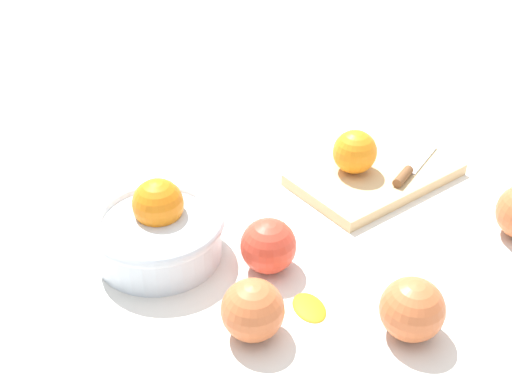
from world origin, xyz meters
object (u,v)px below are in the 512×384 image
at_px(knife, 411,167).
at_px(apple_front_left_2, 253,310).
at_px(apple_front_left, 412,309).
at_px(apple_mid_left, 268,246).
at_px(cutting_board, 375,175).
at_px(bowl, 158,230).
at_px(orange_on_board, 355,152).

height_order(knife, apple_front_left_2, apple_front_left_2).
xyz_separation_m(apple_front_left, apple_mid_left, (-0.05, 0.18, -0.00)).
bearing_deg(cutting_board, apple_front_left, -130.79).
bearing_deg(bowl, knife, -13.34).
bearing_deg(orange_on_board, bowl, 173.33).
relative_size(apple_front_left_2, apple_mid_left, 1.01).
xyz_separation_m(cutting_board, orange_on_board, (-0.03, 0.02, 0.04)).
bearing_deg(apple_mid_left, orange_on_board, 17.63).
bearing_deg(cutting_board, bowl, 170.65).
relative_size(bowl, apple_mid_left, 2.44).
distance_m(bowl, apple_mid_left, 0.14).
height_order(bowl, apple_front_left_2, bowl).
relative_size(bowl, apple_front_left_2, 2.42).
bearing_deg(cutting_board, knife, -40.65).
relative_size(bowl, orange_on_board, 2.63).
distance_m(apple_front_left, apple_mid_left, 0.19).
bearing_deg(apple_front_left_2, cutting_board, 20.45).
bearing_deg(cutting_board, orange_on_board, 144.78).
xyz_separation_m(bowl, apple_front_left, (0.14, -0.29, -0.00)).
height_order(knife, apple_mid_left, apple_mid_left).
bearing_deg(bowl, cutting_board, -9.35).
distance_m(bowl, apple_front_left_2, 0.18).
distance_m(cutting_board, apple_mid_left, 0.26).
distance_m(bowl, cutting_board, 0.35).
relative_size(apple_front_left, apple_mid_left, 1.03).
relative_size(cutting_board, knife, 1.57).
height_order(cutting_board, apple_front_left_2, apple_front_left_2).
bearing_deg(apple_front_left, cutting_board, 49.21).
bearing_deg(knife, apple_front_left_2, -166.37).
bearing_deg(orange_on_board, cutting_board, -35.22).
bearing_deg(apple_front_left_2, bowl, 91.82).
xyz_separation_m(orange_on_board, apple_mid_left, (-0.22, -0.07, -0.02)).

